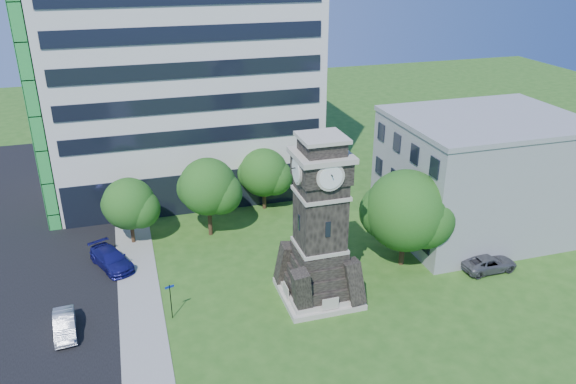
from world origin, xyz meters
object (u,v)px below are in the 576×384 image
object	(u,v)px
car_street_north	(111,259)
car_east_lot	(489,263)
clock_tower	(320,231)
park_bench	(320,294)
car_street_mid	(65,325)
street_sign	(171,297)

from	to	relation	value
car_street_north	car_east_lot	size ratio (longest dim) A/B	1.12
clock_tower	park_bench	world-z (taller)	clock_tower
car_street_mid	car_street_north	bearing A→B (deg)	63.69
clock_tower	street_sign	world-z (taller)	clock_tower
car_east_lot	car_street_north	bearing A→B (deg)	71.52
street_sign	car_street_mid	bearing A→B (deg)	160.39
clock_tower	street_sign	bearing A→B (deg)	177.95
park_bench	clock_tower	bearing A→B (deg)	66.85
park_bench	street_sign	distance (m)	10.54
car_street_mid	car_east_lot	world-z (taller)	car_street_mid
car_street_north	car_east_lot	bearing A→B (deg)	-41.95
car_street_mid	car_east_lot	size ratio (longest dim) A/B	0.86
clock_tower	car_street_mid	size ratio (longest dim) A/B	3.21
car_east_lot	clock_tower	bearing A→B (deg)	87.04
car_street_north	street_sign	xyz separation A→B (m)	(3.86, -8.17, 0.95)
clock_tower	car_east_lot	size ratio (longest dim) A/B	2.77
car_street_mid	clock_tower	bearing A→B (deg)	-7.38
clock_tower	street_sign	distance (m)	11.09
car_street_mid	park_bench	distance (m)	17.39
car_street_north	street_sign	distance (m)	9.08
car_street_mid	car_street_north	size ratio (longest dim) A/B	0.77
park_bench	car_east_lot	bearing A→B (deg)	-18.92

